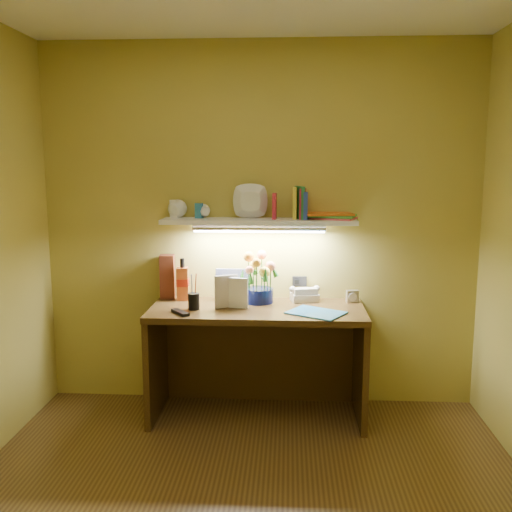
{
  "coord_description": "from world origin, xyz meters",
  "views": [
    {
      "loc": [
        0.2,
        -2.42,
        1.68
      ],
      "look_at": [
        -0.02,
        1.35,
        1.07
      ],
      "focal_mm": 40.0,
      "sensor_mm": 36.0,
      "label": 1
    }
  ],
  "objects_px": {
    "flower_bouquet": "(259,278)",
    "desk_clock": "(352,296)",
    "telephone": "(305,293)",
    "desk": "(257,362)",
    "whisky_bottle": "(183,279)"
  },
  "relations": [
    {
      "from": "desk_clock",
      "to": "whisky_bottle",
      "type": "xyz_separation_m",
      "value": [
        -1.16,
        -0.0,
        0.1
      ]
    },
    {
      "from": "telephone",
      "to": "whisky_bottle",
      "type": "xyz_separation_m",
      "value": [
        -0.84,
        -0.02,
        0.09
      ]
    },
    {
      "from": "desk",
      "to": "telephone",
      "type": "relative_size",
      "value": 7.86
    },
    {
      "from": "flower_bouquet",
      "to": "desk",
      "type": "bearing_deg",
      "value": -91.31
    },
    {
      "from": "desk",
      "to": "desk_clock",
      "type": "distance_m",
      "value": 0.78
    },
    {
      "from": "flower_bouquet",
      "to": "whisky_bottle",
      "type": "bearing_deg",
      "value": 175.51
    },
    {
      "from": "flower_bouquet",
      "to": "whisky_bottle",
      "type": "relative_size",
      "value": 1.17
    },
    {
      "from": "desk",
      "to": "whisky_bottle",
      "type": "xyz_separation_m",
      "value": [
        -0.52,
        0.19,
        0.52
      ]
    },
    {
      "from": "flower_bouquet",
      "to": "telephone",
      "type": "relative_size",
      "value": 1.91
    },
    {
      "from": "desk",
      "to": "desk_clock",
      "type": "relative_size",
      "value": 17.09
    },
    {
      "from": "desk",
      "to": "whisky_bottle",
      "type": "height_order",
      "value": "whisky_bottle"
    },
    {
      "from": "telephone",
      "to": "desk_clock",
      "type": "xyz_separation_m",
      "value": [
        0.32,
        -0.01,
        -0.01
      ]
    },
    {
      "from": "whisky_bottle",
      "to": "desk",
      "type": "bearing_deg",
      "value": -19.5
    },
    {
      "from": "desk_clock",
      "to": "whisky_bottle",
      "type": "bearing_deg",
      "value": 170.34
    },
    {
      "from": "flower_bouquet",
      "to": "desk_clock",
      "type": "distance_m",
      "value": 0.65
    }
  ]
}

